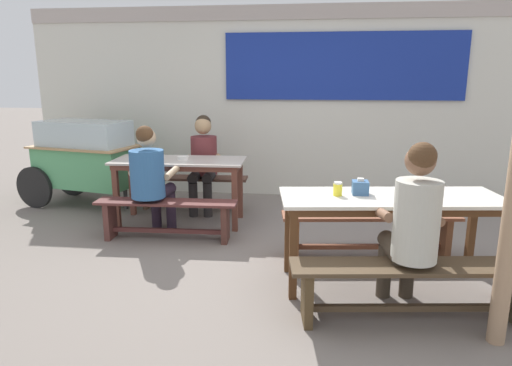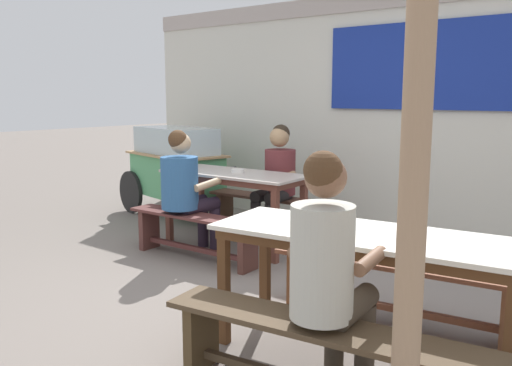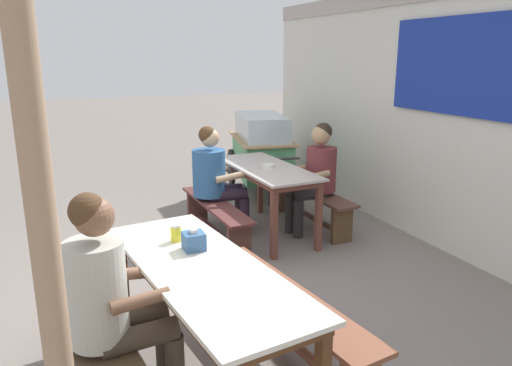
{
  "view_description": "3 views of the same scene",
  "coord_description": "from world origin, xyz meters",
  "views": [
    {
      "loc": [
        0.46,
        -3.94,
        1.69
      ],
      "look_at": [
        -0.08,
        0.41,
        0.66
      ],
      "focal_mm": 31.69,
      "sensor_mm": 36.0,
      "label": 1
    },
    {
      "loc": [
        2.47,
        -3.09,
        1.53
      ],
      "look_at": [
        -0.33,
        0.5,
        0.79
      ],
      "focal_mm": 38.08,
      "sensor_mm": 36.0,
      "label": 2
    },
    {
      "loc": [
        3.6,
        -1.06,
        1.94
      ],
      "look_at": [
        -0.12,
        0.53,
        0.86
      ],
      "focal_mm": 33.97,
      "sensor_mm": 36.0,
      "label": 3
    }
  ],
  "objects": [
    {
      "name": "backdrop_wall",
      "position": [
        0.03,
        2.56,
        1.4
      ],
      "size": [
        7.19,
        0.23,
        2.65
      ],
      "color": "silver",
      "rests_on": "ground_plane"
    },
    {
      "name": "dining_table_far",
      "position": [
        -1.05,
        1.05,
        0.68
      ],
      "size": [
        1.54,
        0.68,
        0.76
      ],
      "color": "#B8ADA3",
      "rests_on": "ground_plane"
    },
    {
      "name": "dining_table_near",
      "position": [
        1.11,
        -0.34,
        0.68
      ],
      "size": [
        1.84,
        0.85,
        0.76
      ],
      "color": "white",
      "rests_on": "ground_plane"
    },
    {
      "name": "person_left_back_turned",
      "position": [
        -1.21,
        0.52,
        0.68
      ],
      "size": [
        0.48,
        0.6,
        1.22
      ],
      "color": "#2A1E2D",
      "rests_on": "ground_plane"
    },
    {
      "name": "soup_bowl",
      "position": [
        -1.0,
        1.06,
        0.78
      ],
      "size": [
        0.13,
        0.13,
        0.04
      ],
      "primitive_type": "cylinder",
      "color": "silver",
      "rests_on": "dining_table_far"
    },
    {
      "name": "tissue_box",
      "position": [
        0.87,
        -0.31,
        0.82
      ],
      "size": [
        0.13,
        0.13,
        0.13
      ],
      "color": "#375E8C",
      "rests_on": "dining_table_near"
    },
    {
      "name": "person_center_facing",
      "position": [
        -0.9,
        1.59,
        0.7
      ],
      "size": [
        0.46,
        0.56,
        1.23
      ],
      "color": "#292727",
      "rests_on": "ground_plane"
    },
    {
      "name": "condiment_jar",
      "position": [
        0.68,
        -0.38,
        0.82
      ],
      "size": [
        0.07,
        0.07,
        0.11
      ],
      "color": "yellow",
      "rests_on": "dining_table_near"
    },
    {
      "name": "food_cart",
      "position": [
        -2.52,
        1.64,
        0.67
      ],
      "size": [
        1.8,
        1.04,
        1.14
      ],
      "color": "#54A56A",
      "rests_on": "ground_plane"
    },
    {
      "name": "bench_near_front",
      "position": [
        1.19,
        -0.92,
        0.3
      ],
      "size": [
        1.73,
        0.52,
        0.43
      ],
      "color": "#4B3A27",
      "rests_on": "ground_plane"
    },
    {
      "name": "wooden_support_post",
      "position": [
        1.7,
        -1.13,
        1.21
      ],
      "size": [
        0.11,
        0.11,
        2.42
      ],
      "primitive_type": "cylinder",
      "color": "tan",
      "rests_on": "ground_plane"
    },
    {
      "name": "person_near_front",
      "position": [
        1.17,
        -0.85,
        0.71
      ],
      "size": [
        0.45,
        0.59,
        1.28
      ],
      "color": "#44382C",
      "rests_on": "ground_plane"
    },
    {
      "name": "bench_near_back",
      "position": [
        1.04,
        0.25,
        0.3
      ],
      "size": [
        1.7,
        0.5,
        0.43
      ],
      "color": "brown",
      "rests_on": "ground_plane"
    },
    {
      "name": "ground_plane",
      "position": [
        0.0,
        0.0,
        0.0
      ],
      "size": [
        40.0,
        40.0,
        0.0
      ],
      "primitive_type": "plane",
      "color": "slate"
    },
    {
      "name": "bench_far_front",
      "position": [
        -1.03,
        0.46,
        0.28
      ],
      "size": [
        1.49,
        0.32,
        0.43
      ],
      "color": "#552B28",
      "rests_on": "ground_plane"
    },
    {
      "name": "bench_far_back",
      "position": [
        -1.07,
        1.65,
        0.29
      ],
      "size": [
        1.46,
        0.33,
        0.43
      ],
      "color": "brown",
      "rests_on": "ground_plane"
    }
  ]
}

